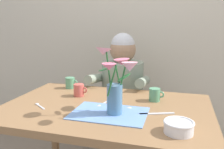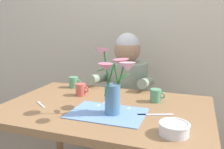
% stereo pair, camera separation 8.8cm
% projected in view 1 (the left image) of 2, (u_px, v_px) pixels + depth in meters
% --- Properties ---
extents(wood_panel_backdrop, '(4.00, 0.10, 2.50)m').
position_uv_depth(wood_panel_backdrop, '(138.00, 18.00, 2.29)').
color(wood_panel_backdrop, beige).
rests_on(wood_panel_backdrop, ground_plane).
extents(dining_table, '(1.20, 0.80, 0.74)m').
position_uv_depth(dining_table, '(106.00, 122.00, 1.43)').
color(dining_table, olive).
rests_on(dining_table, ground_plane).
extents(seated_person, '(0.45, 0.47, 1.14)m').
position_uv_depth(seated_person, '(122.00, 101.00, 2.04)').
color(seated_person, '#4C4C56').
rests_on(seated_person, ground_plane).
extents(striped_placemat, '(0.40, 0.28, 0.00)m').
position_uv_depth(striped_placemat, '(109.00, 113.00, 1.30)').
color(striped_placemat, '#6B93D1').
rests_on(striped_placemat, dining_table).
extents(flower_vase, '(0.25, 0.31, 0.36)m').
position_uv_depth(flower_vase, '(116.00, 81.00, 1.26)').
color(flower_vase, teal).
rests_on(flower_vase, dining_table).
extents(ceramic_bowl, '(0.14, 0.14, 0.06)m').
position_uv_depth(ceramic_bowl, '(179.00, 126.00, 1.07)').
color(ceramic_bowl, white).
rests_on(ceramic_bowl, dining_table).
extents(dinner_knife, '(0.18, 0.08, 0.00)m').
position_uv_depth(dinner_knife, '(157.00, 114.00, 1.29)').
color(dinner_knife, silver).
rests_on(dinner_knife, dining_table).
extents(tea_cup, '(0.09, 0.07, 0.08)m').
position_uv_depth(tea_cup, '(79.00, 90.00, 1.60)').
color(tea_cup, '#CC564C').
rests_on(tea_cup, dining_table).
extents(ceramic_mug, '(0.09, 0.07, 0.08)m').
position_uv_depth(ceramic_mug, '(155.00, 95.00, 1.50)').
color(ceramic_mug, '#569970').
rests_on(ceramic_mug, dining_table).
extents(coffee_cup, '(0.09, 0.07, 0.08)m').
position_uv_depth(coffee_cup, '(70.00, 83.00, 1.79)').
color(coffee_cup, '#569970').
rests_on(coffee_cup, dining_table).
extents(spoon_0, '(0.11, 0.08, 0.01)m').
position_uv_depth(spoon_0, '(39.00, 105.00, 1.42)').
color(spoon_0, silver).
rests_on(spoon_0, dining_table).
extents(spoon_1, '(0.12, 0.05, 0.01)m').
position_uv_depth(spoon_1, '(134.00, 108.00, 1.38)').
color(spoon_1, silver).
rests_on(spoon_1, dining_table).
extents(spoon_2, '(0.04, 0.12, 0.01)m').
position_uv_depth(spoon_2, '(101.00, 105.00, 1.43)').
color(spoon_2, silver).
rests_on(spoon_2, dining_table).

